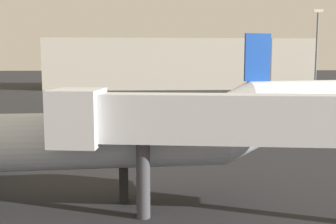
# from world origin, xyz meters

# --- Properties ---
(jet_bridge) EXTENTS (17.58, 4.69, 6.54)m
(jet_bridge) POSITION_xyz_m (0.09, 13.57, 4.99)
(jet_bridge) COLOR silver
(jet_bridge) RESTS_ON ground_plane
(baggage_cart) EXTENTS (2.57, 2.66, 1.30)m
(baggage_cart) POSITION_xyz_m (-7.21, 27.88, 0.76)
(baggage_cart) COLOR gold
(baggage_cart) RESTS_ON ground_plane
(light_mast_right) EXTENTS (2.40, 0.50, 20.61)m
(light_mast_right) POSITION_xyz_m (41.41, 97.08, 11.58)
(light_mast_right) COLOR slate
(light_mast_right) RESTS_ON ground_plane
(terminal_building) EXTENTS (72.36, 24.86, 13.62)m
(terminal_building) POSITION_xyz_m (7.23, 113.98, 6.81)
(terminal_building) COLOR beige
(terminal_building) RESTS_ON ground_plane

